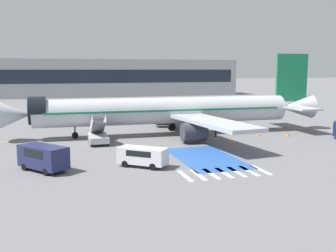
# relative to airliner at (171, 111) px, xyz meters

# --- Properties ---
(ground_plane) EXTENTS (600.00, 600.00, 0.00)m
(ground_plane) POSITION_rel_airliner_xyz_m (-1.03, -0.17, -3.30)
(ground_plane) COLOR slate
(apron_leadline_yellow) EXTENTS (78.86, 1.87, 0.01)m
(apron_leadline_yellow) POSITION_rel_airliner_xyz_m (-0.73, 0.02, -3.30)
(apron_leadline_yellow) COLOR gold
(apron_leadline_yellow) RESTS_ON ground_plane
(apron_stand_patch_blue) EXTENTS (5.86, 11.27, 0.01)m
(apron_stand_patch_blue) POSITION_rel_airliner_xyz_m (-0.73, -14.99, -3.30)
(apron_stand_patch_blue) COLOR #2856A8
(apron_stand_patch_blue) RESTS_ON ground_plane
(apron_walkway_bar_0) EXTENTS (0.44, 3.60, 0.01)m
(apron_walkway_bar_0) POSITION_rel_airliner_xyz_m (-4.93, -20.88, -3.30)
(apron_walkway_bar_0) COLOR silver
(apron_walkway_bar_0) RESTS_ON ground_plane
(apron_walkway_bar_1) EXTENTS (0.44, 3.60, 0.01)m
(apron_walkway_bar_1) POSITION_rel_airliner_xyz_m (-3.73, -20.88, -3.30)
(apron_walkway_bar_1) COLOR silver
(apron_walkway_bar_1) RESTS_ON ground_plane
(apron_walkway_bar_2) EXTENTS (0.44, 3.60, 0.01)m
(apron_walkway_bar_2) POSITION_rel_airliner_xyz_m (-2.53, -20.88, -3.30)
(apron_walkway_bar_2) COLOR silver
(apron_walkway_bar_2) RESTS_ON ground_plane
(apron_walkway_bar_3) EXTENTS (0.44, 3.60, 0.01)m
(apron_walkway_bar_3) POSITION_rel_airliner_xyz_m (-1.33, -20.88, -3.30)
(apron_walkway_bar_3) COLOR silver
(apron_walkway_bar_3) RESTS_ON ground_plane
(apron_walkway_bar_4) EXTENTS (0.44, 3.60, 0.01)m
(apron_walkway_bar_4) POSITION_rel_airliner_xyz_m (-0.13, -20.88, -3.30)
(apron_walkway_bar_4) COLOR silver
(apron_walkway_bar_4) RESTS_ON ground_plane
(apron_walkway_bar_5) EXTENTS (0.44, 3.60, 0.01)m
(apron_walkway_bar_5) POSITION_rel_airliner_xyz_m (1.07, -20.88, -3.30)
(apron_walkway_bar_5) COLOR silver
(apron_walkway_bar_5) RESTS_ON ground_plane
(apron_walkway_bar_6) EXTENTS (0.44, 3.60, 0.01)m
(apron_walkway_bar_6) POSITION_rel_airliner_xyz_m (2.27, -20.88, -3.30)
(apron_walkway_bar_6) COLOR silver
(apron_walkway_bar_6) RESTS_ON ground_plane
(airliner) EXTENTS (44.31, 33.94, 11.21)m
(airliner) POSITION_rel_airliner_xyz_m (0.00, 0.00, 0.00)
(airliner) COLOR #B7BCC4
(airliner) RESTS_ON ground_plane
(boarding_stairs_forward) EXTENTS (2.30, 5.27, 3.72)m
(boarding_stairs_forward) POSITION_rel_airliner_xyz_m (-10.41, -4.13, -2.35)
(boarding_stairs_forward) COLOR #ADB2BA
(boarding_stairs_forward) RESTS_ON ground_plane
(fuel_tanker) EXTENTS (9.53, 3.05, 3.35)m
(fuel_tanker) POSITION_rel_airliner_xyz_m (5.77, 20.88, -1.62)
(fuel_tanker) COLOR #38383D
(fuel_tanker) RESTS_ON ground_plane
(service_van_1) EXTENTS (4.58, 5.01, 2.27)m
(service_van_1) POSITION_rel_airliner_xyz_m (-16.49, -15.78, -1.95)
(service_van_1) COLOR #1E234C
(service_van_1) RESTS_ON ground_plane
(service_van_2) EXTENTS (4.68, 4.25, 1.81)m
(service_van_2) POSITION_rel_airliner_xyz_m (-7.69, -16.81, -2.20)
(service_van_2) COLOR silver
(service_van_2) RESTS_ON ground_plane
(ground_crew_0) EXTENTS (0.47, 0.31, 1.83)m
(ground_crew_0) POSITION_rel_airliner_xyz_m (0.60, -4.99, -2.24)
(ground_crew_0) COLOR black
(ground_crew_0) RESTS_ON ground_plane
(ground_crew_1) EXTENTS (0.44, 0.26, 1.79)m
(ground_crew_1) POSITION_rel_airliner_xyz_m (0.00, -6.38, -2.27)
(ground_crew_1) COLOR #191E38
(ground_crew_1) RESTS_ON ground_plane
(ground_crew_2) EXTENTS (0.47, 0.32, 1.65)m
(ground_crew_2) POSITION_rel_airliner_xyz_m (2.04, -4.31, -2.36)
(ground_crew_2) COLOR black
(ground_crew_2) RESTS_ON ground_plane
(ground_crew_3) EXTENTS (0.48, 0.43, 1.75)m
(ground_crew_3) POSITION_rel_airliner_xyz_m (5.15, -3.74, -2.29)
(ground_crew_3) COLOR #191E38
(ground_crew_3) RESTS_ON ground_plane
(traffic_cone_0) EXTENTS (0.44, 0.44, 0.49)m
(traffic_cone_0) POSITION_rel_airliner_xyz_m (11.07, -4.59, -3.06)
(traffic_cone_0) COLOR orange
(traffic_cone_0) RESTS_ON ground_plane
(traffic_cone_1) EXTENTS (0.47, 0.47, 0.52)m
(traffic_cone_1) POSITION_rel_airliner_xyz_m (14.68, -5.97, -3.04)
(traffic_cone_1) COLOR orange
(traffic_cone_1) RESTS_ON ground_plane
(traffic_cone_2) EXTENTS (0.47, 0.47, 0.52)m
(traffic_cone_2) POSITION_rel_airliner_xyz_m (4.98, -9.26, -3.04)
(traffic_cone_2) COLOR orange
(traffic_cone_2) RESTS_ON ground_plane
(terminal_building) EXTENTS (101.43, 12.10, 12.09)m
(terminal_building) POSITION_rel_airliner_xyz_m (-4.69, 80.55, 2.75)
(terminal_building) COLOR #9EA3A8
(terminal_building) RESTS_ON ground_plane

